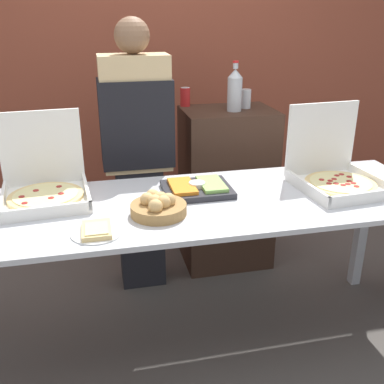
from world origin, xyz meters
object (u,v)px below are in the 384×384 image
(soda_bottle, at_px, (235,90))
(person_server_vest, at_px, (137,146))
(pizza_box_far_right, at_px, (45,184))
(paper_plate_front_right, at_px, (97,231))
(bread_basket, at_px, (158,206))
(soda_can_colored, at_px, (185,97))
(soda_can_silver, at_px, (246,99))
(veggie_tray, at_px, (197,188))
(pizza_box_near_right, at_px, (335,173))

(soda_bottle, xyz_separation_m, person_server_vest, (-0.64, -0.11, -0.30))
(pizza_box_far_right, xyz_separation_m, person_server_vest, (0.50, 0.49, 0.02))
(paper_plate_front_right, bearing_deg, person_server_vest, 73.56)
(bread_basket, distance_m, person_server_vest, 0.80)
(bread_basket, bearing_deg, soda_can_colored, 72.12)
(bread_basket, height_order, soda_can_silver, soda_can_silver)
(veggie_tray, distance_m, soda_can_silver, 0.95)
(soda_bottle, xyz_separation_m, soda_can_colored, (-0.27, 0.22, -0.07))
(pizza_box_near_right, relative_size, pizza_box_far_right, 1.02)
(pizza_box_far_right, bearing_deg, person_server_vest, 39.70)
(pizza_box_near_right, distance_m, bread_basket, 0.97)
(veggie_tray, distance_m, bread_basket, 0.32)
(bread_basket, relative_size, soda_can_colored, 2.04)
(pizza_box_near_right, relative_size, soda_can_colored, 3.69)
(paper_plate_front_right, height_order, soda_can_colored, soda_can_colored)
(pizza_box_near_right, xyz_separation_m, paper_plate_front_right, (-1.23, -0.28, -0.06))
(soda_can_silver, bearing_deg, soda_can_colored, 157.42)
(paper_plate_front_right, relative_size, soda_can_colored, 1.74)
(paper_plate_front_right, relative_size, soda_can_silver, 1.74)
(pizza_box_far_right, bearing_deg, bread_basket, -35.66)
(veggie_tray, bearing_deg, soda_can_silver, 55.99)
(soda_bottle, height_order, soda_can_colored, soda_bottle)
(veggie_tray, distance_m, soda_can_colored, 0.96)
(pizza_box_far_right, relative_size, bread_basket, 1.77)
(soda_can_colored, relative_size, person_server_vest, 0.07)
(paper_plate_front_right, distance_m, person_server_vest, 0.97)
(paper_plate_front_right, xyz_separation_m, person_server_vest, (0.27, 0.92, 0.08))
(veggie_tray, xyz_separation_m, bread_basket, (-0.23, -0.22, 0.02))
(bread_basket, xyz_separation_m, soda_bottle, (0.64, 0.90, 0.35))
(bread_basket, bearing_deg, veggie_tray, 43.76)
(bread_basket, height_order, soda_bottle, soda_bottle)
(person_server_vest, bearing_deg, soda_can_colored, -138.27)
(paper_plate_front_right, bearing_deg, soda_can_colored, 62.92)
(pizza_box_far_right, height_order, paper_plate_front_right, pizza_box_far_right)
(pizza_box_near_right, height_order, soda_can_silver, pizza_box_near_right)
(soda_can_colored, bearing_deg, paper_plate_front_right, -117.08)
(soda_can_silver, bearing_deg, soda_bottle, -146.48)
(paper_plate_front_right, distance_m, soda_bottle, 1.43)
(pizza_box_near_right, bearing_deg, bread_basket, -175.79)
(pizza_box_far_right, xyz_separation_m, soda_can_silver, (1.24, 0.66, 0.25))
(pizza_box_near_right, distance_m, soda_can_silver, 0.88)
(pizza_box_near_right, distance_m, veggie_tray, 0.73)
(pizza_box_near_right, relative_size, person_server_vest, 0.27)
(soda_bottle, bearing_deg, bread_basket, -125.16)
(pizza_box_far_right, distance_m, veggie_tray, 0.75)
(veggie_tray, bearing_deg, soda_can_colored, 81.75)
(paper_plate_front_right, distance_m, soda_can_silver, 1.52)
(paper_plate_front_right, xyz_separation_m, soda_can_colored, (0.64, 1.25, 0.31))
(pizza_box_far_right, bearing_deg, paper_plate_front_right, -66.53)
(pizza_box_far_right, height_order, soda_bottle, soda_bottle)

